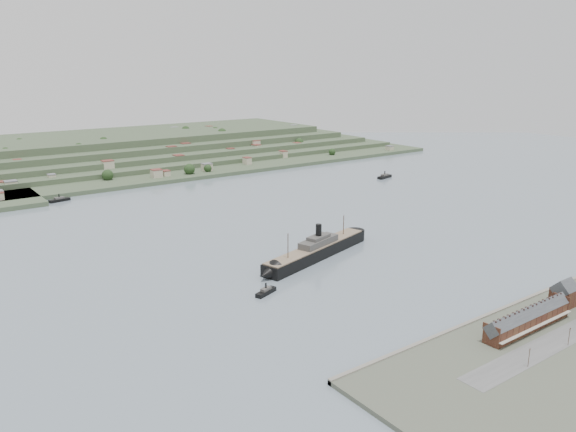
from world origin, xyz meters
TOP-DOWN VIEW (x-y plane):
  - ground at (0.00, 0.00)m, footprint 1400.00×1400.00m
  - terrace_row at (-10.00, -168.02)m, footprint 55.60×9.80m
  - gabled_building at (27.50, -164.00)m, footprint 10.40×10.18m
  - far_peninsula at (27.91, 393.10)m, footprint 760.00×309.00m
  - steamship at (-25.10, -33.27)m, footprint 103.64×40.04m
  - tugboat at (-80.72, -62.36)m, footprint 14.45×8.34m
  - ferry_west at (-113.14, 217.26)m, footprint 18.89×8.29m
  - ferry_east at (195.93, 123.56)m, footprint 21.22×10.36m

SIDE VIEW (x-z plane):
  - ground at x=0.00m, z-range 0.00..0.00m
  - tugboat at x=-80.72m, z-range -1.62..4.69m
  - ferry_west at x=-113.14m, z-range -1.78..5.08m
  - ferry_east at x=195.93m, z-range -1.99..5.68m
  - steamship at x=-25.10m, z-range -8.02..17.41m
  - terrace_row at x=-10.00m, z-range 1.30..12.38m
  - gabled_building at x=27.50m, z-range 1.14..15.23m
  - far_peninsula at x=27.91m, z-range -3.12..26.88m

